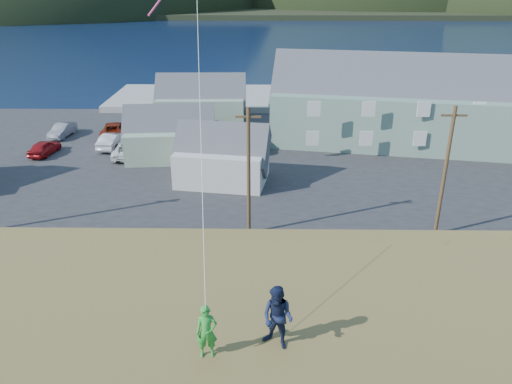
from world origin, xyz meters
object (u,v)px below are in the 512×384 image
wharf (208,98)px  kite_flyer_green (207,332)px  shed_palegreen_far (201,101)px  shed_palegreen_near (170,135)px  lodge (430,105)px  shed_white (222,156)px  kite_flyer_navy (278,318)px

wharf → kite_flyer_green: bearing=-83.9°
shed_palegreen_far → kite_flyer_green: kite_flyer_green is taller
wharf → kite_flyer_green: size_ratio=17.42×
shed_palegreen_near → kite_flyer_green: size_ratio=5.98×
lodge → shed_palegreen_near: bearing=-160.5°
shed_white → kite_flyer_green: (1.98, -28.95, 5.58)m
shed_palegreen_near → shed_palegreen_far: 12.35m
kite_flyer_navy → kite_flyer_green: bearing=-138.1°
lodge → shed_palegreen_near: size_ratio=3.64×
lodge → shed_palegreen_far: lodge is taller
lodge → shed_palegreen_far: (-23.86, 8.02, -1.59)m
shed_palegreen_near → shed_palegreen_far: bearing=77.4°
kite_flyer_green → shed_palegreen_near: bearing=94.8°
wharf → shed_palegreen_near: bearing=-92.7°
wharf → kite_flyer_green: kite_flyer_green is taller
kite_flyer_navy → shed_palegreen_far: bearing=128.6°
kite_flyer_green → shed_palegreen_far: bearing=89.9°
shed_palegreen_near → kite_flyer_navy: size_ratio=4.98×
wharf → shed_palegreen_far: bearing=-87.7°
wharf → shed_palegreen_near: shed_palegreen_near is taller
shed_palegreen_far → shed_white: bearing=-79.6°
shed_white → kite_flyer_navy: 29.36m
shed_white → kite_flyer_navy: size_ratio=4.68×
shed_white → shed_palegreen_far: shed_palegreen_far is taller
lodge → shed_palegreen_far: bearing=171.4°
kite_flyer_green → kite_flyer_navy: size_ratio=0.83×
wharf → kite_flyer_navy: 58.95m
wharf → shed_palegreen_far: (0.45, -11.06, 2.23)m
kite_flyer_green → lodge: bearing=58.2°
shed_white → kite_flyer_green: size_ratio=5.62×
shed_palegreen_far → kite_flyer_green: (5.81, -47.23, 5.27)m
shed_palegreen_far → kite_flyer_green: 47.88m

